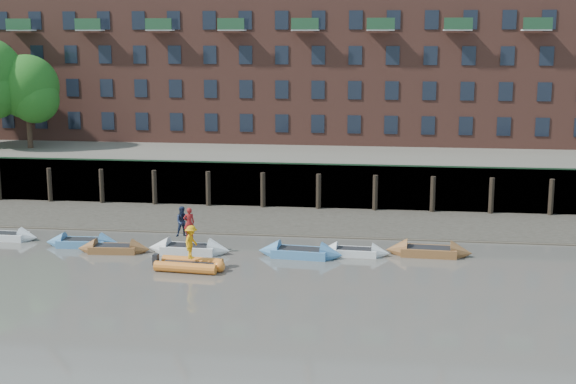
% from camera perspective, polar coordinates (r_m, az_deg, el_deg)
% --- Properties ---
extents(ground, '(220.00, 220.00, 0.00)m').
position_cam_1_polar(ground, '(36.67, -4.04, -8.53)').
color(ground, '#58544D').
rests_on(ground, ground).
extents(foreshore, '(110.00, 8.00, 0.50)m').
position_cam_1_polar(foreshore, '(53.73, -0.31, -2.08)').
color(foreshore, '#3D382F').
rests_on(foreshore, ground).
extents(mud_band, '(110.00, 1.60, 0.10)m').
position_cam_1_polar(mud_band, '(50.46, -0.81, -2.96)').
color(mud_band, '#4C4336').
rests_on(mud_band, ground).
extents(river_wall, '(110.00, 1.23, 3.30)m').
position_cam_1_polar(river_wall, '(57.64, 0.26, 0.46)').
color(river_wall, '#2D2A26').
rests_on(river_wall, ground).
extents(bank_terrace, '(110.00, 28.00, 3.20)m').
position_cam_1_polar(bank_terrace, '(70.99, 1.60, 2.51)').
color(bank_terrace, '#5E594D').
rests_on(bank_terrace, ground).
extents(apartment_terrace, '(80.60, 15.56, 20.98)m').
position_cam_1_polar(apartment_terrace, '(71.15, 1.73, 11.60)').
color(apartment_terrace, brown).
rests_on(apartment_terrace, bank_terrace).
extents(rowboat_0, '(4.23, 1.36, 1.22)m').
position_cam_1_polar(rowboat_0, '(51.89, -19.49, -2.98)').
color(rowboat_0, silver).
rests_on(rowboat_0, ground).
extents(rowboat_1, '(4.48, 1.47, 1.29)m').
position_cam_1_polar(rowboat_1, '(48.90, -14.39, -3.51)').
color(rowboat_1, teal).
rests_on(rowboat_1, ground).
extents(rowboat_2, '(4.28, 1.51, 1.22)m').
position_cam_1_polar(rowboat_2, '(47.19, -12.28, -3.96)').
color(rowboat_2, brown).
rests_on(rowboat_2, ground).
extents(rowboat_3, '(4.82, 1.49, 1.39)m').
position_cam_1_polar(rowboat_3, '(46.27, -7.05, -4.05)').
color(rowboat_3, silver).
rests_on(rowboat_3, ground).
extents(rowboat_4, '(4.94, 1.85, 1.40)m').
position_cam_1_polar(rowboat_4, '(45.19, 0.87, -4.34)').
color(rowboat_4, teal).
rests_on(rowboat_4, ground).
extents(rowboat_5, '(4.02, 1.34, 1.15)m').
position_cam_1_polar(rowboat_5, '(45.68, 4.75, -4.26)').
color(rowboat_5, silver).
rests_on(rowboat_5, ground).
extents(rowboat_6, '(4.89, 1.62, 1.40)m').
position_cam_1_polar(rowboat_6, '(46.14, 9.97, -4.18)').
color(rowboat_6, brown).
rests_on(rowboat_6, ground).
extents(rib_tender, '(3.75, 2.04, 0.64)m').
position_cam_1_polar(rib_tender, '(43.08, -6.87, -5.16)').
color(rib_tender, orange).
rests_on(rib_tender, ground).
extents(person_rower_a, '(0.75, 0.64, 1.75)m').
position_cam_1_polar(person_rower_a, '(45.81, -7.05, -2.19)').
color(person_rower_a, maroon).
rests_on(person_rower_a, rowboat_3).
extents(person_rower_b, '(1.04, 0.93, 1.76)m').
position_cam_1_polar(person_rower_b, '(46.11, -7.49, -2.10)').
color(person_rower_b, '#19233F').
rests_on(person_rower_b, rowboat_3).
extents(person_rib_crew, '(0.86, 1.26, 1.80)m').
position_cam_1_polar(person_rib_crew, '(42.86, -6.90, -3.55)').
color(person_rib_crew, orange).
rests_on(person_rib_crew, rib_tender).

